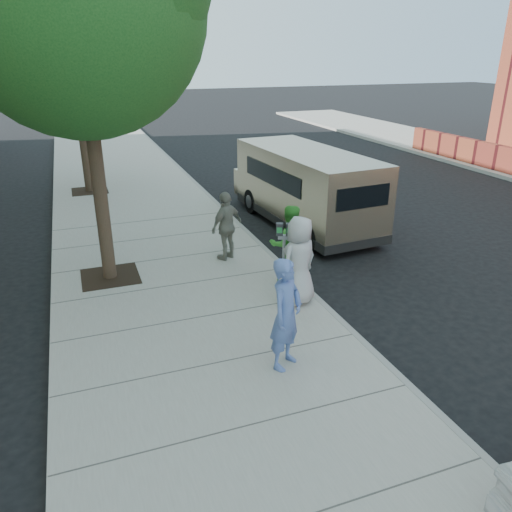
{
  "coord_description": "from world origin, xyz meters",
  "views": [
    {
      "loc": [
        -2.75,
        -7.87,
        4.66
      ],
      "look_at": [
        0.26,
        0.23,
        1.1
      ],
      "focal_mm": 35.0,
      "sensor_mm": 36.0,
      "label": 1
    }
  ],
  "objects_px": {
    "tree_far": "(72,43)",
    "person_gray_shirt": "(299,261)",
    "parking_meter": "(284,244)",
    "van": "(304,186)",
    "person_officer": "(286,314)",
    "person_striped_polo": "(227,226)",
    "person_green_shirt": "(289,245)"
  },
  "relations": [
    {
      "from": "person_officer",
      "to": "person_striped_polo",
      "type": "xyz_separation_m",
      "value": [
        0.44,
        4.41,
        -0.08
      ]
    },
    {
      "from": "tree_far",
      "to": "person_striped_polo",
      "type": "distance_m",
      "value": 8.87
    },
    {
      "from": "tree_far",
      "to": "person_gray_shirt",
      "type": "height_order",
      "value": "tree_far"
    },
    {
      "from": "tree_far",
      "to": "van",
      "type": "height_order",
      "value": "tree_far"
    },
    {
      "from": "parking_meter",
      "to": "person_striped_polo",
      "type": "xyz_separation_m",
      "value": [
        -0.44,
        2.27,
        -0.31
      ]
    },
    {
      "from": "van",
      "to": "person_officer",
      "type": "distance_m",
      "value": 7.25
    },
    {
      "from": "person_gray_shirt",
      "to": "person_striped_polo",
      "type": "height_order",
      "value": "person_gray_shirt"
    },
    {
      "from": "person_gray_shirt",
      "to": "person_striped_polo",
      "type": "bearing_deg",
      "value": -97.12
    },
    {
      "from": "parking_meter",
      "to": "person_gray_shirt",
      "type": "xyz_separation_m",
      "value": [
        0.18,
        -0.31,
        -0.24
      ]
    },
    {
      "from": "tree_far",
      "to": "person_green_shirt",
      "type": "height_order",
      "value": "tree_far"
    },
    {
      "from": "tree_far",
      "to": "person_gray_shirt",
      "type": "bearing_deg",
      "value": -72.09
    },
    {
      "from": "person_green_shirt",
      "to": "person_striped_polo",
      "type": "bearing_deg",
      "value": -50.21
    },
    {
      "from": "person_officer",
      "to": "person_gray_shirt",
      "type": "distance_m",
      "value": 2.11
    },
    {
      "from": "person_officer",
      "to": "person_green_shirt",
      "type": "relative_size",
      "value": 1.06
    },
    {
      "from": "tree_far",
      "to": "person_green_shirt",
      "type": "bearing_deg",
      "value": -69.41
    },
    {
      "from": "person_green_shirt",
      "to": "person_striped_polo",
      "type": "xyz_separation_m",
      "value": [
        -0.81,
        1.68,
        -0.04
      ]
    },
    {
      "from": "van",
      "to": "person_gray_shirt",
      "type": "relative_size",
      "value": 3.42
    },
    {
      "from": "parking_meter",
      "to": "person_gray_shirt",
      "type": "relative_size",
      "value": 0.89
    },
    {
      "from": "person_officer",
      "to": "van",
      "type": "bearing_deg",
      "value": 25.02
    },
    {
      "from": "person_gray_shirt",
      "to": "person_striped_polo",
      "type": "xyz_separation_m",
      "value": [
        -0.62,
        2.58,
        -0.06
      ]
    },
    {
      "from": "parking_meter",
      "to": "person_officer",
      "type": "relative_size",
      "value": 0.86
    },
    {
      "from": "van",
      "to": "person_striped_polo",
      "type": "distance_m",
      "value": 3.55
    },
    {
      "from": "parking_meter",
      "to": "van",
      "type": "xyz_separation_m",
      "value": [
        2.47,
        4.3,
        -0.12
      ]
    },
    {
      "from": "van",
      "to": "person_green_shirt",
      "type": "distance_m",
      "value": 4.26
    },
    {
      "from": "tree_far",
      "to": "person_gray_shirt",
      "type": "xyz_separation_m",
      "value": [
        3.26,
        -10.08,
        -3.87
      ]
    },
    {
      "from": "tree_far",
      "to": "person_gray_shirt",
      "type": "distance_m",
      "value": 11.28
    },
    {
      "from": "person_officer",
      "to": "person_gray_shirt",
      "type": "height_order",
      "value": "person_officer"
    },
    {
      "from": "person_officer",
      "to": "person_striped_polo",
      "type": "distance_m",
      "value": 4.43
    },
    {
      "from": "person_officer",
      "to": "person_striped_polo",
      "type": "relative_size",
      "value": 1.1
    },
    {
      "from": "parking_meter",
      "to": "van",
      "type": "relative_size",
      "value": 0.26
    },
    {
      "from": "person_green_shirt",
      "to": "person_gray_shirt",
      "type": "bearing_deg",
      "value": 92.0
    },
    {
      "from": "parking_meter",
      "to": "person_gray_shirt",
      "type": "distance_m",
      "value": 0.43
    }
  ]
}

